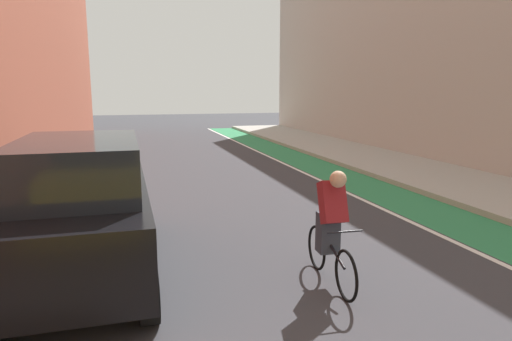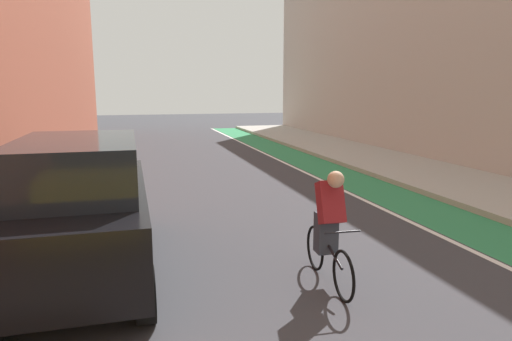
# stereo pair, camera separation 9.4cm
# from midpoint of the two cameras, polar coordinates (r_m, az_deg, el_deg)

# --- Properties ---
(ground_plane) EXTENTS (78.56, 78.56, 0.00)m
(ground_plane) POSITION_cam_midpoint_polar(r_m,az_deg,el_deg) (11.62, -1.70, -2.96)
(ground_plane) COLOR #38383D
(bike_lane_paint) EXTENTS (1.60, 35.71, 0.00)m
(bike_lane_paint) POSITION_cam_midpoint_polar(r_m,az_deg,el_deg) (14.68, 10.25, -0.34)
(bike_lane_paint) COLOR #2D8451
(bike_lane_paint) RESTS_ON ground
(lane_divider_stripe) EXTENTS (0.12, 35.71, 0.00)m
(lane_divider_stripe) POSITION_cam_midpoint_polar(r_m,az_deg,el_deg) (14.32, 7.00, -0.52)
(lane_divider_stripe) COLOR white
(lane_divider_stripe) RESTS_ON ground
(sidewalk_right) EXTENTS (3.49, 35.71, 0.14)m
(sidewalk_right) POSITION_cam_midpoint_polar(r_m,az_deg,el_deg) (15.93, 18.54, 0.36)
(sidewalk_right) COLOR #A8A59E
(sidewalk_right) RESTS_ON ground
(building_facade_right) EXTENTS (2.40, 31.71, 9.92)m
(building_facade_right) POSITION_cam_midpoint_polar(r_m,az_deg,el_deg) (19.22, 23.55, 16.29)
(building_facade_right) COLOR #B2ADA3
(building_facade_right) RESTS_ON ground
(parked_suv_black) EXTENTS (1.83, 4.57, 1.98)m
(parked_suv_black) POSITION_cam_midpoint_polar(r_m,az_deg,el_deg) (6.86, -20.81, -4.17)
(parked_suv_black) COLOR black
(parked_suv_black) RESTS_ON ground
(cyclist_mid) EXTENTS (0.48, 1.71, 1.61)m
(cyclist_mid) POSITION_cam_midpoint_polar(r_m,az_deg,el_deg) (6.22, 9.61, -7.07)
(cyclist_mid) COLOR black
(cyclist_mid) RESTS_ON ground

